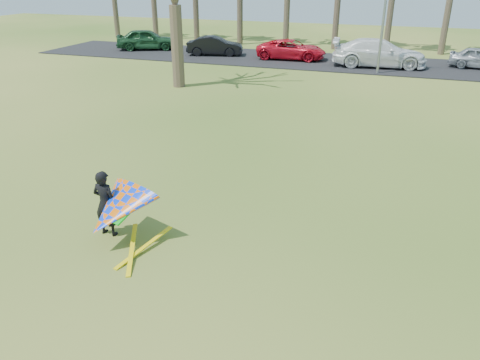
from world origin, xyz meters
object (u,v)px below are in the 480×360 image
(car_0, at_px, (147,39))
(car_2, at_px, (291,49))
(car_1, at_px, (215,46))
(car_3, at_px, (379,53))
(kite_flyer, at_px, (115,209))

(car_0, distance_m, car_2, 11.73)
(car_1, height_order, car_2, car_1)
(car_2, distance_m, car_3, 6.05)
(car_2, height_order, car_3, car_3)
(car_1, xyz_separation_m, kite_flyer, (7.45, -24.75, 0.12))
(car_0, relative_size, car_2, 0.97)
(car_2, relative_size, kite_flyer, 2.00)
(car_2, xyz_separation_m, kite_flyer, (1.76, -24.94, 0.12))
(car_3, relative_size, kite_flyer, 2.49)
(car_1, xyz_separation_m, car_2, (5.69, 0.19, -0.00))
(car_3, bearing_deg, kite_flyer, 164.23)
(car_0, distance_m, kite_flyer, 28.79)
(car_0, relative_size, kite_flyer, 1.93)
(car_1, bearing_deg, car_0, 69.09)
(kite_flyer, bearing_deg, car_0, 117.90)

